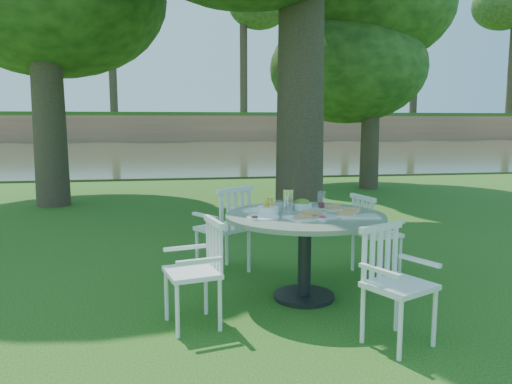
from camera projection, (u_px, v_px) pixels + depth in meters
ground at (259, 272)px, 5.41m from camera, size 140.00×140.00×0.00m
table at (305, 230)px, 4.52m from camera, size 1.44×1.44×0.79m
chair_ne at (370, 228)px, 5.26m from camera, size 0.48×0.51×0.85m
chair_nw at (228, 223)px, 5.26m from camera, size 0.64×0.63×0.94m
chair_sw at (202, 264)px, 3.95m from camera, size 0.49×0.51×0.85m
chair_se at (390, 275)px, 3.64m from camera, size 0.57×0.55×0.86m
tableware at (296, 209)px, 4.53m from camera, size 1.16×0.74×0.20m
river at (188, 152)px, 27.87m from camera, size 100.00×28.00×0.12m
far_bank at (183, 59)px, 44.61m from camera, size 100.00×18.00×15.20m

